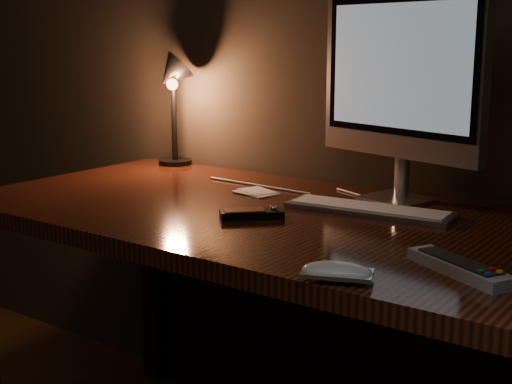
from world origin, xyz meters
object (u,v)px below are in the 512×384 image
Objects in this scene: mouse at (337,274)px; tv_remote at (459,267)px; desk at (304,260)px; desk_lamp at (172,90)px; monitor at (401,81)px; media_remote at (252,214)px; keyboard at (369,209)px.

tv_remote is at bearing 23.71° from mouse.
desk is 7.59× the size of tv_remote.
desk is 0.76m from desk_lamp.
monitor is at bearing 153.77° from tv_remote.
mouse is 0.55× the size of tv_remote.
keyboard is at bearing 2.73° from media_remote.
desk_lamp reaches higher than mouse.
tv_remote is (0.51, -0.11, 0.00)m from media_remote.
desk_lamp is at bearing -176.18° from tv_remote.
mouse is (0.32, -0.41, 0.14)m from desk.
tv_remote reaches higher than desk.
media_remote is 0.52m from tv_remote.
keyboard is (0.14, 0.05, 0.14)m from desk.
desk is 0.21m from media_remote.
monitor is 0.48m from media_remote.
keyboard is at bearing -74.18° from monitor.
desk is at bearing 106.38° from mouse.
desk is 0.53m from mouse.
desk is 13.72× the size of mouse.
tv_remote is (0.33, -0.31, 0.00)m from keyboard.
media_remote reaches higher than mouse.
mouse is at bearing -27.71° from desk_lamp.
monitor reaches higher than desk_lamp.
tv_remote reaches higher than media_remote.
monitor is 0.69m from mouse.
media_remote reaches higher than keyboard.
desk_lamp is (-1.09, 0.49, 0.23)m from tv_remote.
keyboard is 2.83× the size of media_remote.
media_remote reaches higher than desk.
desk is 4.55× the size of desk_lamp.
media_remote is (-0.04, -0.15, 0.14)m from desk.
monitor is at bearing 84.70° from mouse.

